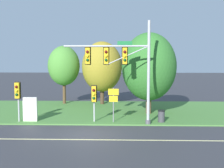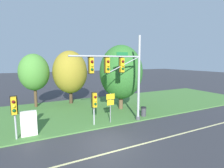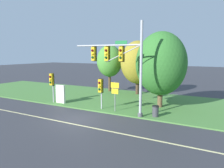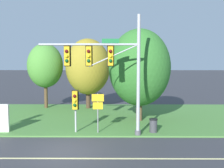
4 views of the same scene
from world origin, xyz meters
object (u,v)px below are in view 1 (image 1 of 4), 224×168
at_px(pedestrian_signal_near_kerb, 18,93).
at_px(pedestrian_signal_further_along, 94,96).
at_px(route_sign_post, 113,99).
at_px(info_kiosk, 30,109).
at_px(tree_behind_signpost, 149,67).
at_px(traffic_signal_mast, 123,63).
at_px(tree_left_of_mast, 102,67).
at_px(trash_bin, 161,116).
at_px(tree_nearest_road, 64,66).

relative_size(pedestrian_signal_near_kerb, pedestrian_signal_further_along, 1.09).
bearing_deg(route_sign_post, info_kiosk, 178.71).
height_order(tree_behind_signpost, info_kiosk, tree_behind_signpost).
height_order(traffic_signal_mast, pedestrian_signal_further_along, traffic_signal_mast).
relative_size(traffic_signal_mast, pedestrian_signal_near_kerb, 2.46).
height_order(tree_left_of_mast, trash_bin, tree_left_of_mast).
height_order(pedestrian_signal_further_along, tree_left_of_mast, tree_left_of_mast).
height_order(info_kiosk, trash_bin, info_kiosk).
height_order(pedestrian_signal_near_kerb, trash_bin, pedestrian_signal_near_kerb).
xyz_separation_m(traffic_signal_mast, tree_left_of_mast, (-2.19, 9.22, -0.54)).
distance_m(route_sign_post, tree_nearest_road, 10.80).
relative_size(route_sign_post, trash_bin, 2.87).
bearing_deg(info_kiosk, traffic_signal_mast, -5.09).
bearing_deg(trash_bin, info_kiosk, 179.87).
distance_m(pedestrian_signal_near_kerb, tree_left_of_mast, 10.89).
xyz_separation_m(route_sign_post, tree_nearest_road, (-5.64, 8.89, 2.37)).
bearing_deg(trash_bin, tree_behind_signpost, 101.03).
bearing_deg(pedestrian_signal_further_along, pedestrian_signal_near_kerb, -178.39).
distance_m(traffic_signal_mast, info_kiosk, 8.23).
bearing_deg(pedestrian_signal_further_along, tree_nearest_road, 114.84).
distance_m(pedestrian_signal_further_along, info_kiosk, 5.22).
height_order(traffic_signal_mast, pedestrian_signal_near_kerb, traffic_signal_mast).
bearing_deg(trash_bin, tree_left_of_mast, 121.19).
xyz_separation_m(tree_nearest_road, tree_left_of_mast, (4.19, -0.18, -0.10)).
distance_m(tree_left_of_mast, info_kiosk, 10.47).
height_order(traffic_signal_mast, tree_behind_signpost, traffic_signal_mast).
xyz_separation_m(route_sign_post, tree_behind_signpost, (3.08, 3.54, 2.44)).
height_order(traffic_signal_mast, tree_nearest_road, traffic_signal_mast).
bearing_deg(traffic_signal_mast, route_sign_post, 145.69).
distance_m(pedestrian_signal_near_kerb, tree_nearest_road, 9.45).
xyz_separation_m(route_sign_post, trash_bin, (3.75, 0.13, -1.31)).
distance_m(tree_behind_signpost, trash_bin, 5.11).
xyz_separation_m(pedestrian_signal_near_kerb, route_sign_post, (7.45, 0.19, -0.51)).
bearing_deg(traffic_signal_mast, tree_nearest_road, 124.19).
bearing_deg(pedestrian_signal_near_kerb, info_kiosk, 21.96).
bearing_deg(info_kiosk, tree_left_of_mast, 58.98).
relative_size(route_sign_post, info_kiosk, 1.41).
relative_size(tree_behind_signpost, trash_bin, 7.80).
xyz_separation_m(traffic_signal_mast, info_kiosk, (-7.35, 0.66, -3.65)).
xyz_separation_m(info_kiosk, trash_bin, (10.35, -0.02, -0.47)).
bearing_deg(route_sign_post, tree_left_of_mast, 99.46).
bearing_deg(tree_left_of_mast, pedestrian_signal_near_kerb, -123.96).
distance_m(tree_nearest_road, trash_bin, 13.36).
relative_size(traffic_signal_mast, tree_nearest_road, 1.23).
distance_m(traffic_signal_mast, route_sign_post, 2.95).
bearing_deg(info_kiosk, trash_bin, -0.13).
xyz_separation_m(pedestrian_signal_further_along, tree_left_of_mast, (0.06, 8.74, 1.99)).
bearing_deg(pedestrian_signal_further_along, traffic_signal_mast, -12.03).
distance_m(pedestrian_signal_further_along, trash_bin, 5.50).
bearing_deg(traffic_signal_mast, info_kiosk, 174.91).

